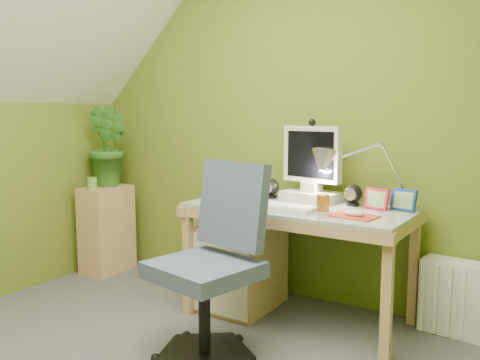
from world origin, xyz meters
The scene contains 19 objects.
wall_back centered at (0.00, 1.60, 1.20)m, with size 3.20×0.01×2.40m, color olive.
desk centered at (0.26, 1.23, 0.35)m, with size 1.29×0.64×0.69m, color tan, non-canonical shape.
monitor centered at (0.26, 1.41, 0.98)m, with size 0.42×0.24×0.57m, color beige, non-canonical shape.
speaker_left centered at (-0.01, 1.39, 0.75)m, with size 0.10×0.10×0.13m, color black, non-canonical shape.
speaker_right centered at (0.53, 1.39, 0.76)m, with size 0.11×0.11×0.13m, color black, non-canonical shape.
keyboard centered at (0.18, 1.09, 0.70)m, with size 0.48×0.15×0.02m, color white.
mousepad centered at (0.64, 1.09, 0.69)m, with size 0.24×0.17×0.01m, color red.
mouse centered at (0.64, 1.09, 0.71)m, with size 0.11×0.07×0.04m, color silver.
amber_tumbler centered at (0.44, 1.15, 0.74)m, with size 0.07×0.07×0.09m, color #915615.
candle_cluster centered at (-0.34, 1.24, 0.75)m, with size 0.15×0.13×0.11m, color red, non-canonical shape.
photo_frame_red centered at (0.68, 1.35, 0.75)m, with size 0.14×0.02×0.12m, color #BD1436.
photo_frame_blue centered at (0.82, 1.39, 0.75)m, with size 0.14×0.02×0.12m, color navy.
photo_frame_green centered at (-0.14, 1.37, 0.75)m, with size 0.14×0.02×0.12m, color #ACC688.
desk_lamp centered at (0.71, 1.41, 0.96)m, with size 0.51×0.22×0.54m, color #B7B8BC, non-canonical shape.
side_ledge centered at (-1.40, 1.30, 0.33)m, with size 0.25×0.38×0.67m, color tan.
potted_plant centered at (-1.40, 1.35, 0.98)m, with size 0.34×0.27×0.62m, color #306B23.
green_cup centered at (-1.38, 1.15, 0.71)m, with size 0.07×0.07×0.09m, color #66A143.
task_chair centered at (0.08, 0.52, 0.48)m, with size 0.53×0.53×0.96m, color #424E6C, non-canonical shape.
radiator centered at (1.13, 1.50, 0.21)m, with size 0.41×0.17×0.41m, color silver.
Camera 1 is at (1.50, -1.45, 1.23)m, focal length 38.00 mm.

